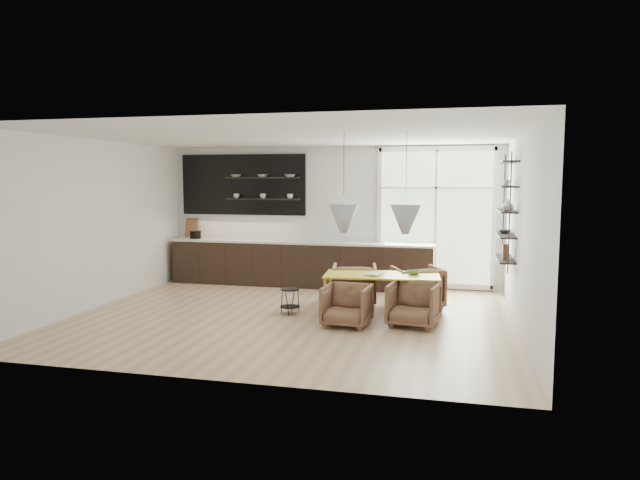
{
  "coord_description": "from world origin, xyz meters",
  "views": [
    {
      "loc": [
        2.56,
        -8.67,
        2.23
      ],
      "look_at": [
        0.33,
        0.6,
        1.2
      ],
      "focal_mm": 32.0,
      "sensor_mm": 36.0,
      "label": 1
    }
  ],
  "objects": [
    {
      "name": "kitchen_run",
      "position": [
        -0.7,
        2.69,
        0.6
      ],
      "size": [
        5.54,
        0.69,
        2.75
      ],
      "color": "black",
      "rests_on": "ground"
    },
    {
      "name": "room",
      "position": [
        0.58,
        1.1,
        1.46
      ],
      "size": [
        7.02,
        6.01,
        2.91
      ],
      "color": "#CFAF89",
      "rests_on": "ground"
    },
    {
      "name": "dining_table",
      "position": [
        1.4,
        0.48,
        0.63
      ],
      "size": [
        1.92,
        0.99,
        0.68
      ],
      "rotation": [
        0.0,
        0.0,
        0.09
      ],
      "color": "gold",
      "rests_on": "ground"
    },
    {
      "name": "armchair_back_right",
      "position": [
        1.93,
        1.16,
        0.36
      ],
      "size": [
        1.03,
        1.04,
        0.73
      ],
      "primitive_type": "imported",
      "rotation": [
        0.0,
        0.0,
        3.54
      ],
      "color": "brown",
      "rests_on": "ground"
    },
    {
      "name": "armchair_back_left",
      "position": [
        0.82,
        1.18,
        0.36
      ],
      "size": [
        0.89,
        0.91,
        0.72
      ],
      "primitive_type": "imported",
      "rotation": [
        0.0,
        0.0,
        3.31
      ],
      "color": "brown",
      "rests_on": "ground"
    },
    {
      "name": "right_shelving",
      "position": [
        3.36,
        1.17,
        1.65
      ],
      "size": [
        0.26,
        1.22,
        1.9
      ],
      "color": "black",
      "rests_on": "ground"
    },
    {
      "name": "table_bowl",
      "position": [
        1.91,
        0.62,
        0.71
      ],
      "size": [
        0.26,
        0.26,
        0.07
      ],
      "primitive_type": "imported",
      "rotation": [
        0.0,
        0.0,
        0.27
      ],
      "color": "#558A56",
      "rests_on": "dining_table"
    },
    {
      "name": "table_book",
      "position": [
        1.17,
        0.42,
        0.69
      ],
      "size": [
        0.29,
        0.35,
        0.03
      ],
      "primitive_type": "imported",
      "rotation": [
        0.0,
        0.0,
        -0.22
      ],
      "color": "white",
      "rests_on": "dining_table"
    },
    {
      "name": "armchair_front_left",
      "position": [
        0.97,
        -0.33,
        0.32
      ],
      "size": [
        0.73,
        0.75,
        0.63
      ],
      "primitive_type": "imported",
      "rotation": [
        0.0,
        0.0,
        -0.08
      ],
      "color": "brown",
      "rests_on": "ground"
    },
    {
      "name": "armchair_front_right",
      "position": [
        1.96,
        -0.1,
        0.34
      ],
      "size": [
        0.82,
        0.84,
        0.67
      ],
      "primitive_type": "imported",
      "rotation": [
        0.0,
        0.0,
        -0.15
      ],
      "color": "brown",
      "rests_on": "ground"
    },
    {
      "name": "wire_stool",
      "position": [
        -0.09,
        0.23,
        0.27
      ],
      "size": [
        0.33,
        0.33,
        0.42
      ],
      "rotation": [
        0.0,
        0.0,
        -0.06
      ],
      "color": "black",
      "rests_on": "ground"
    }
  ]
}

